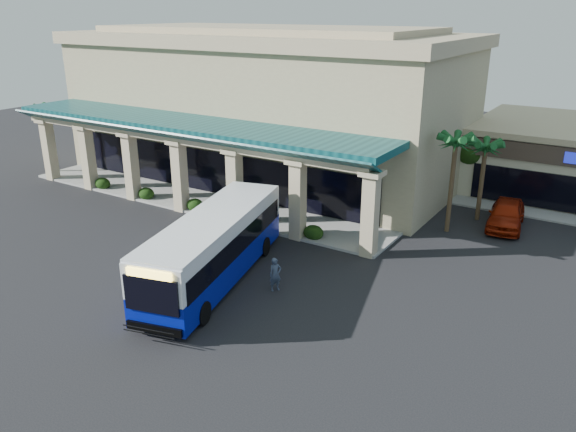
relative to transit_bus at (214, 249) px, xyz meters
The scene contains 10 objects.
ground 2.43m from the transit_bus, 120.54° to the left, with size 110.00×110.00×0.00m, color black.
main_building 20.05m from the transit_bus, 116.92° to the left, with size 30.80×14.80×11.35m, color tan, non-canonical shape.
arcade 12.23m from the transit_bus, 136.93° to the left, with size 30.00×6.20×5.70m, color #0A383C, non-canonical shape.
palm_0 14.74m from the transit_bus, 58.71° to the left, with size 2.40×2.40×6.60m, color #12451C, non-canonical shape.
palm_1 17.78m from the transit_bus, 60.98° to the left, with size 2.40×2.40×5.80m, color #12451C, non-canonical shape.
palm_2 24.77m from the transit_bus, 161.09° to the left, with size 2.40×2.40×6.20m, color #12451C, non-canonical shape.
broadleaf_tree 21.57m from the transit_bus, 72.15° to the left, with size 2.60×2.60×4.81m, color black, non-canonical shape.
transit_bus is the anchor object (origin of this frame).
pedestrian 3.27m from the transit_bus, 12.44° to the left, with size 0.60×0.39×1.65m, color #3B465A.
car_silver 18.33m from the transit_bus, 55.41° to the left, with size 1.98×4.92×1.68m, color maroon.
Camera 1 is at (17.28, -20.62, 12.59)m, focal length 35.00 mm.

